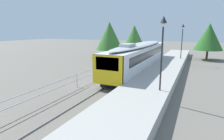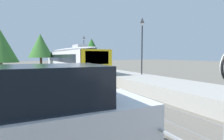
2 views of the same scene
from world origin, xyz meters
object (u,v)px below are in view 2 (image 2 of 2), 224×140
platform_lamp_far_end (84,45)px  parked_van_white (29,128)px  commuter_train (69,60)px  platform_lamp_mid_platform (142,35)px

platform_lamp_far_end → parked_van_white: platform_lamp_far_end is taller
parked_van_white → commuter_train: bearing=74.3°
platform_lamp_mid_platform → parked_van_white: bearing=-134.9°
parked_van_white → platform_lamp_far_end: bearing=69.9°
commuter_train → platform_lamp_mid_platform: platform_lamp_mid_platform is taller
parked_van_white → platform_lamp_mid_platform: bearing=45.1°
commuter_train → parked_van_white: (-5.68, -20.21, -0.85)m
commuter_train → platform_lamp_far_end: size_ratio=3.71×
platform_lamp_far_end → platform_lamp_mid_platform: bearing=-90.0°
commuter_train → parked_van_white: size_ratio=4.00×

